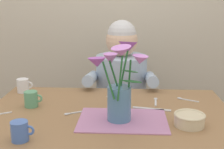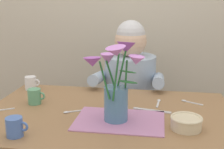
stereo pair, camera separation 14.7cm
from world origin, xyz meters
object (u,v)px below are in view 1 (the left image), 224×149
(flower_vase, at_px, (120,84))
(tea_cup, at_px, (20,131))
(seated_person, at_px, (121,104))
(dinner_knife, at_px, (152,109))
(ceramic_bowl, at_px, (189,119))
(ceramic_mug, at_px, (23,86))
(coffee_cup, at_px, (31,99))

(flower_vase, xyz_separation_m, tea_cup, (-0.38, -0.21, -0.13))
(seated_person, bearing_deg, dinner_knife, -71.50)
(flower_vase, height_order, tea_cup, flower_vase)
(seated_person, xyz_separation_m, ceramic_bowl, (0.31, -0.74, 0.21))
(dinner_knife, xyz_separation_m, ceramic_mug, (-0.73, 0.24, 0.04))
(flower_vase, distance_m, ceramic_bowl, 0.34)
(seated_person, height_order, flower_vase, seated_person)
(ceramic_mug, bearing_deg, tea_cup, -72.19)
(coffee_cup, distance_m, ceramic_mug, 0.26)
(dinner_knife, distance_m, ceramic_mug, 0.77)
(seated_person, xyz_separation_m, ceramic_mug, (-0.56, -0.32, 0.22))
(flower_vase, bearing_deg, ceramic_bowl, -6.65)
(seated_person, height_order, ceramic_mug, seated_person)
(flower_vase, distance_m, ceramic_mug, 0.70)
(seated_person, relative_size, tea_cup, 12.20)
(seated_person, relative_size, dinner_knife, 5.97)
(seated_person, xyz_separation_m, dinner_knife, (0.17, -0.55, 0.18))
(ceramic_bowl, relative_size, dinner_knife, 0.72)
(tea_cup, bearing_deg, dinner_knife, 34.19)
(coffee_cup, xyz_separation_m, tea_cup, (0.07, -0.37, 0.00))
(seated_person, distance_m, ceramic_bowl, 0.83)
(ceramic_bowl, bearing_deg, flower_vase, 173.35)
(ceramic_bowl, height_order, tea_cup, tea_cup)
(seated_person, height_order, ceramic_bowl, seated_person)
(flower_vase, height_order, dinner_knife, flower_vase)
(dinner_knife, distance_m, coffee_cup, 0.61)
(dinner_knife, height_order, tea_cup, tea_cup)
(flower_vase, relative_size, ceramic_bowl, 2.62)
(dinner_knife, height_order, ceramic_mug, ceramic_mug)
(seated_person, height_order, coffee_cup, seated_person)
(flower_vase, bearing_deg, ceramic_mug, 145.99)
(dinner_knife, relative_size, ceramic_mug, 2.04)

